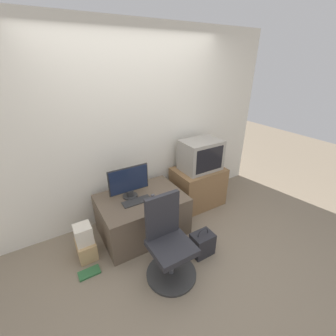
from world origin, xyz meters
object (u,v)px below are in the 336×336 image
(keyboard, at_px, (137,201))
(crt_tv, at_px, (201,155))
(office_chair, at_px, (169,246))
(mouse, at_px, (153,195))
(handbag, at_px, (202,244))
(cardboard_box_lower, at_px, (86,249))
(book, at_px, (89,273))
(main_monitor, at_px, (129,182))

(keyboard, distance_m, crt_tv, 1.22)
(keyboard, bearing_deg, office_chair, -86.19)
(mouse, height_order, handbag, mouse)
(office_chair, distance_m, handbag, 0.54)
(office_chair, relative_size, cardboard_box_lower, 3.39)
(keyboard, relative_size, crt_tv, 0.62)
(cardboard_box_lower, bearing_deg, keyboard, -0.39)
(office_chair, xyz_separation_m, book, (-0.78, 0.43, -0.36))
(keyboard, relative_size, mouse, 6.24)
(keyboard, distance_m, cardboard_box_lower, 0.82)
(office_chair, height_order, handbag, office_chair)
(main_monitor, xyz_separation_m, office_chair, (0.07, -0.85, -0.38))
(handbag, bearing_deg, book, 162.01)
(keyboard, relative_size, book, 1.58)
(office_chair, bearing_deg, cardboard_box_lower, 136.22)
(crt_tv, distance_m, office_chair, 1.52)
(main_monitor, relative_size, keyboard, 1.43)
(keyboard, distance_m, office_chair, 0.72)
(keyboard, distance_m, book, 0.95)
(handbag, relative_size, book, 1.64)
(keyboard, height_order, handbag, keyboard)
(crt_tv, relative_size, handbag, 1.56)
(mouse, relative_size, office_chair, 0.06)
(main_monitor, bearing_deg, office_chair, -85.14)
(keyboard, height_order, office_chair, office_chair)
(mouse, bearing_deg, book, -163.65)
(mouse, height_order, crt_tv, crt_tv)
(office_chair, bearing_deg, crt_tv, 39.22)
(cardboard_box_lower, bearing_deg, office_chair, -43.78)
(handbag, xyz_separation_m, book, (-1.27, 0.41, -0.13))
(mouse, distance_m, office_chair, 0.76)
(main_monitor, bearing_deg, cardboard_box_lower, -167.05)
(keyboard, bearing_deg, handbag, -51.83)
(crt_tv, bearing_deg, cardboard_box_lower, -173.52)
(cardboard_box_lower, bearing_deg, book, -99.70)
(main_monitor, height_order, cardboard_box_lower, main_monitor)
(crt_tv, xyz_separation_m, office_chair, (-1.12, -0.91, -0.48))
(keyboard, bearing_deg, crt_tv, 10.45)
(office_chair, height_order, cardboard_box_lower, office_chair)
(handbag, bearing_deg, cardboard_box_lower, 150.78)
(main_monitor, xyz_separation_m, keyboard, (0.03, -0.16, -0.20))
(keyboard, relative_size, cardboard_box_lower, 1.32)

